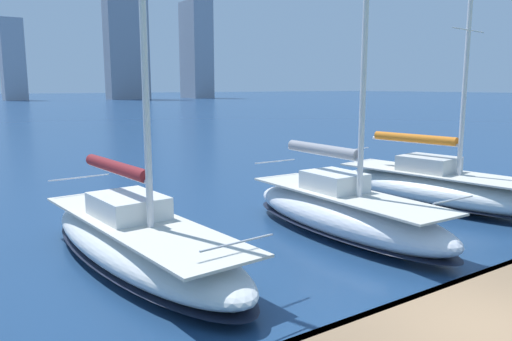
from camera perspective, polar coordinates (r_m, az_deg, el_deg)
dock_pier at (r=9.20m, az=23.82°, el=-15.95°), size 28.00×2.80×0.60m
sailboat_orange at (r=19.53m, az=20.23°, el=-1.82°), size 3.77×8.98×9.58m
sailboat_grey at (r=15.00m, az=9.97°, el=-4.54°), size 2.36×7.89×11.27m
sailboat_maroon at (r=12.75m, az=-13.32°, el=-7.64°), size 3.16×9.17×10.37m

